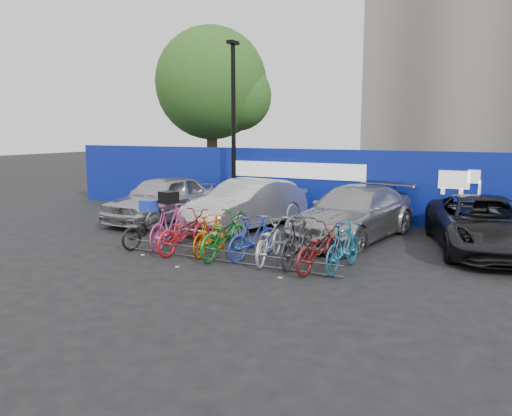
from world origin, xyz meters
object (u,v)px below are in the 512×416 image
Objects in this scene: bike_2 at (184,231)px; bike_7 at (298,241)px; bike_rack at (226,256)px; car_2 at (354,213)px; bike_3 at (210,234)px; bike_9 at (343,246)px; bike_5 at (253,237)px; lamppost at (233,124)px; car_0 at (162,198)px; bike_8 at (319,248)px; bike_1 at (169,226)px; bike_6 at (269,241)px; bike_0 at (149,229)px; car_1 at (247,204)px; tree at (216,86)px; car_3 at (484,224)px; bike_4 at (223,235)px.

bike_7 reaches higher than bike_2.
car_2 is (1.87, 3.91, 0.57)m from bike_rack.
bike_2 is 1.21× the size of bike_3.
bike_5 is at bearing 4.94° from bike_9.
lamppost is 8.36m from bike_9.
bike_3 is (3.91, -3.18, -0.27)m from car_0.
lamppost is at bearing 167.90° from car_2.
car_0 is at bearing -27.39° from bike_7.
bike_1 is at bearing 5.11° from bike_8.
car_2 is at bearing -78.18° from bike_8.
lamppost is at bearing -42.55° from bike_5.
bike_1 is at bearing -10.23° from bike_6.
bike_0 is 1.88m from bike_3.
bike_1 reaches higher than bike_8.
bike_0 reaches higher than bike_rack.
car_1 reaches higher than bike_9.
tree is 12.63m from bike_3.
car_1 is 2.45× the size of bike_7.
bike_7 is at bearing -50.50° from tree.
tree is at bearing 109.33° from car_0.
bike_rack is 1.70m from bike_7.
bike_5 is at bearing -18.58° from bike_6.
bike_0 is 1.08× the size of bike_3.
car_3 is 2.54× the size of bike_1.
car_1 is at bearing 4.94° from car_0.
lamppost is 6.79m from bike_4.
bike_8 is at bearing 170.07° from bike_1.
bike_2 is at bearing -62.54° from tree.
car_0 is (2.11, -6.94, -4.30)m from tree.
car_0 is 5.04m from bike_3.
bike_6 is (7.59, -10.09, -4.57)m from tree.
tree reaches higher than car_0.
bike_4 is at bearing -170.32° from bike_0.
bike_7 reaches higher than bike_6.
bike_1 is 1.03× the size of bike_6.
bike_8 is (2.86, -0.11, 0.01)m from bike_3.
car_3 is at bearing -131.70° from bike_5.
tree reaches higher than car_1.
bike_5 is 0.91× the size of bike_8.
bike_2 is 1.06× the size of bike_7.
bike_5 is 0.92× the size of bike_6.
tree is at bearing -61.90° from bike_6.
car_1 reaches higher than bike_7.
car_1 reaches higher than bike_6.
bike_4 is (2.29, -0.04, 0.07)m from bike_0.
bike_0 is (2.03, -3.19, -0.30)m from car_0.
bike_6 is at bearing -45.22° from car_1.
car_0 is 2.21× the size of bike_4.
bike_4 is (0.41, -0.06, 0.04)m from bike_3.
bike_7 is at bearing 10.18° from bike_9.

